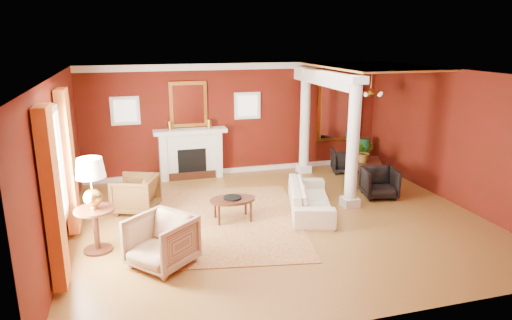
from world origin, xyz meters
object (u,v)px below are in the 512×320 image
object	(u,v)px
dining_table	(366,166)
armchair_leopard	(135,192)
sofa	(310,193)
coffee_table	(233,201)
side_table	(92,188)
armchair_stripe	(161,239)

from	to	relation	value
dining_table	armchair_leopard	bearing A→B (deg)	118.95
sofa	coffee_table	world-z (taller)	sofa
dining_table	side_table	bearing A→B (deg)	132.86
armchair_leopard	coffee_table	xyz separation A→B (m)	(1.84, -1.02, -0.01)
armchair_stripe	sofa	bearing A→B (deg)	73.95
coffee_table	side_table	xyz separation A→B (m)	(-2.54, -0.67, 0.72)
armchair_leopard	armchair_stripe	xyz separation A→B (m)	(0.33, -2.53, 0.03)
sofa	coffee_table	distance (m)	1.67
side_table	coffee_table	bearing A→B (deg)	14.78
sofa	armchair_stripe	world-z (taller)	armchair_stripe
armchair_stripe	side_table	distance (m)	1.49
sofa	armchair_leopard	size ratio (longest dim) A/B	2.43
sofa	dining_table	world-z (taller)	sofa
side_table	dining_table	bearing A→B (deg)	19.27
armchair_stripe	side_table	world-z (taller)	side_table
armchair_leopard	armchair_stripe	world-z (taller)	armchair_stripe
dining_table	coffee_table	bearing A→B (deg)	135.72
coffee_table	dining_table	world-z (taller)	dining_table
sofa	coffee_table	bearing A→B (deg)	107.52
armchair_stripe	coffee_table	bearing A→B (deg)	93.31
coffee_table	dining_table	size ratio (longest dim) A/B	0.65
armchair_stripe	coffee_table	size ratio (longest dim) A/B	1.01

